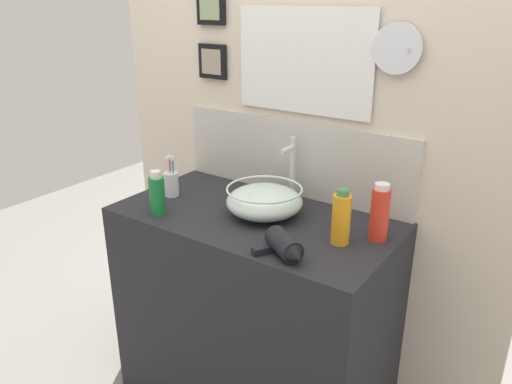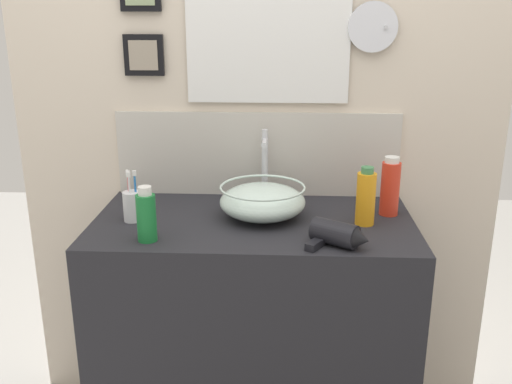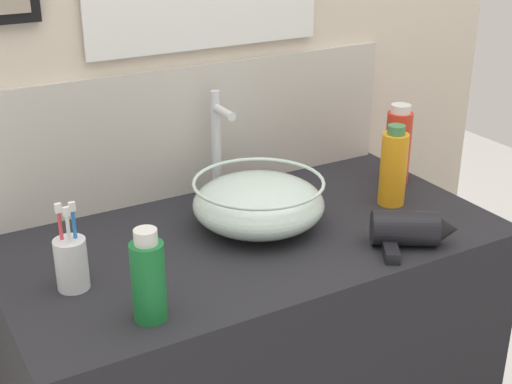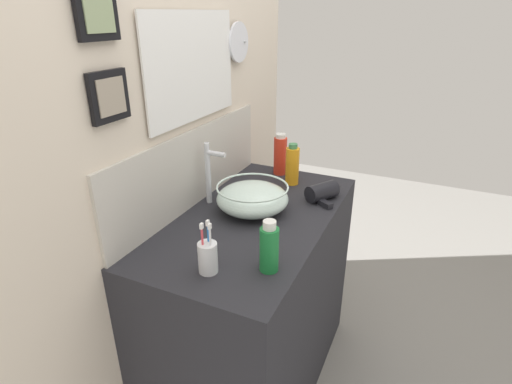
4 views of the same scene
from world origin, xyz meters
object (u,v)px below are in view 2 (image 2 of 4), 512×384
Objects in this scene: hair_drier at (338,235)px; lotion_bottle at (390,187)px; glass_bowl_sink at (263,201)px; faucet at (265,161)px; spray_bottle at (366,198)px; shampoo_bottle at (146,216)px; toothbrush_cup at (132,205)px.

hair_drier is 0.36m from lotion_bottle.
faucet is at bearing 90.00° from glass_bowl_sink.
spray_bottle reaches higher than shampoo_bottle.
glass_bowl_sink is 0.34m from hair_drier.
hair_drier is at bearing -124.63° from lotion_bottle.
lotion_bottle reaches higher than glass_bowl_sink.
toothbrush_cup is at bearing -173.11° from glass_bowl_sink.
shampoo_bottle is (-0.59, 0.01, 0.04)m from hair_drier.
faucet reaches higher than shampoo_bottle.
toothbrush_cup is (-0.68, 0.18, 0.02)m from hair_drier.
hair_drier is at bearing -44.80° from glass_bowl_sink.
glass_bowl_sink is at bearing 6.89° from toothbrush_cup.
glass_bowl_sink is at bearing -173.05° from lotion_bottle.
spray_bottle is (0.34, -0.24, -0.06)m from faucet.
lotion_bottle is (0.44, 0.05, 0.04)m from glass_bowl_sink.
spray_bottle is (0.10, 0.19, 0.06)m from hair_drier.
toothbrush_cup is 0.85× the size of lotion_bottle.
spray_bottle is (0.34, -0.05, 0.03)m from glass_bowl_sink.
glass_bowl_sink is at bearing 172.40° from spray_bottle.
toothbrush_cup is 0.88m from lotion_bottle.
glass_bowl_sink is at bearing 135.20° from hair_drier.
shampoo_bottle is at bearing -160.70° from lotion_bottle.
hair_drier is 0.70m from toothbrush_cup.
shampoo_bottle is (0.09, -0.17, 0.03)m from toothbrush_cup.
faucet is 0.46m from lotion_bottle.
faucet is 1.51× the size of toothbrush_cup.
hair_drier is (0.24, -0.24, -0.02)m from glass_bowl_sink.
toothbrush_cup reaches higher than glass_bowl_sink.
faucet is at bearing 118.74° from hair_drier.
faucet reaches higher than glass_bowl_sink.
glass_bowl_sink is 1.42× the size of lotion_bottle.
hair_drier is (0.24, -0.43, -0.11)m from faucet.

